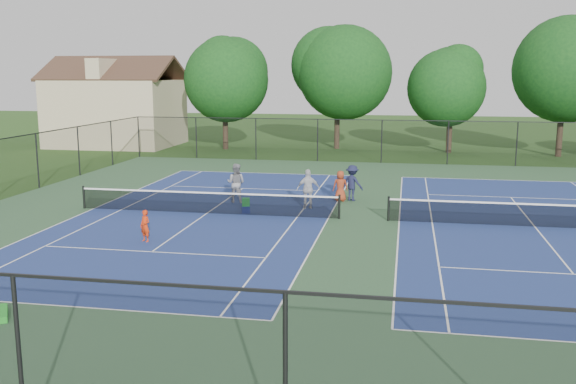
% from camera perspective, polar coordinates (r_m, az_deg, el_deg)
% --- Properties ---
extents(ground, '(140.00, 140.00, 0.00)m').
position_cam_1_polar(ground, '(27.73, 6.72, -2.48)').
color(ground, '#234716').
rests_on(ground, ground).
extents(court_pad, '(36.00, 36.00, 0.01)m').
position_cam_1_polar(court_pad, '(27.73, 6.72, -2.48)').
color(court_pad, '#294931').
rests_on(court_pad, ground).
extents(tennis_court_left, '(12.00, 23.83, 1.07)m').
position_cam_1_polar(tennis_court_left, '(29.00, -7.21, -1.72)').
color(tennis_court_left, navy).
rests_on(tennis_court_left, ground).
extents(tennis_court_right, '(12.00, 23.83, 1.07)m').
position_cam_1_polar(tennis_court_right, '(28.16, 21.10, -2.73)').
color(tennis_court_right, navy).
rests_on(tennis_court_right, ground).
extents(perimeter_fence, '(36.08, 36.08, 3.02)m').
position_cam_1_polar(perimeter_fence, '(27.42, 6.79, 0.78)').
color(perimeter_fence, black).
rests_on(perimeter_fence, ground).
extents(tree_back_a, '(6.80, 6.80, 9.15)m').
position_cam_1_polar(tree_back_a, '(53.05, -5.67, 10.31)').
color(tree_back_a, '#2D2116').
rests_on(tree_back_a, ground).
extents(tree_back_b, '(7.60, 7.60, 10.03)m').
position_cam_1_polar(tree_back_b, '(53.28, 4.45, 10.93)').
color(tree_back_b, '#2D2116').
rests_on(tree_back_b, ground).
extents(tree_back_c, '(6.00, 6.00, 8.40)m').
position_cam_1_polar(tree_back_c, '(52.08, 14.34, 9.42)').
color(tree_back_c, '#2D2116').
rests_on(tree_back_c, ground).
extents(tree_back_d, '(7.80, 7.80, 10.37)m').
position_cam_1_polar(tree_back_d, '(52.21, 23.41, 10.37)').
color(tree_back_d, '#2D2116').
rests_on(tree_back_d, ground).
extents(clapboard_house, '(10.80, 8.10, 7.65)m').
position_cam_1_polar(clapboard_house, '(57.63, -15.01, 7.09)').
color(clapboard_house, tan).
rests_on(clapboard_house, ground).
extents(child_player, '(0.52, 0.44, 1.20)m').
position_cam_1_polar(child_player, '(24.51, -12.58, -2.96)').
color(child_player, red).
rests_on(child_player, ground).
extents(instructor, '(1.01, 0.83, 1.91)m').
position_cam_1_polar(instructor, '(31.21, -4.64, 0.81)').
color(instructor, gray).
rests_on(instructor, ground).
extents(bystander_a, '(1.16, 0.73, 1.84)m').
position_cam_1_polar(bystander_a, '(29.68, 1.81, 0.26)').
color(bystander_a, silver).
rests_on(bystander_a, ground).
extents(bystander_b, '(1.31, 1.08, 1.77)m').
position_cam_1_polar(bystander_b, '(31.68, 5.73, 0.80)').
color(bystander_b, '#191C37').
rests_on(bystander_b, ground).
extents(bystander_c, '(0.84, 0.65, 1.52)m').
position_cam_1_polar(bystander_c, '(31.48, 4.68, 0.53)').
color(bystander_c, maroon).
rests_on(bystander_c, ground).
extents(ball_crate, '(0.42, 0.36, 0.33)m').
position_cam_1_polar(ball_crate, '(28.90, -3.76, -1.57)').
color(ball_crate, navy).
rests_on(ball_crate, ground).
extents(ball_hopper, '(0.40, 0.34, 0.36)m').
position_cam_1_polar(ball_hopper, '(28.83, -3.77, -0.90)').
color(ball_hopper, green).
rests_on(ball_hopper, ball_crate).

